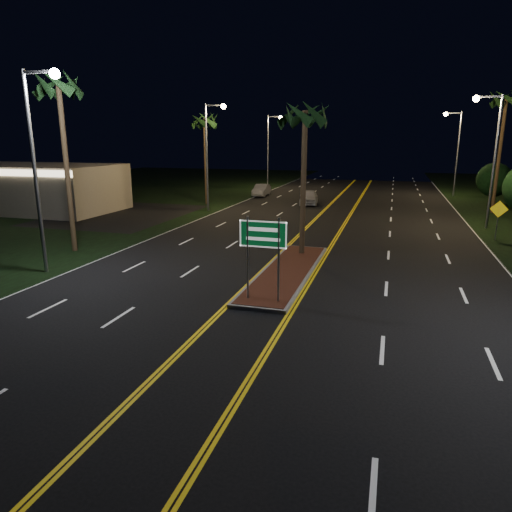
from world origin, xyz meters
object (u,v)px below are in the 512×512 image
at_px(palm_left_far, 204,121).
at_px(palm_right_far, 506,101).
at_px(car_near, 309,196).
at_px(palm_left_near, 59,88).
at_px(median_island, 287,272).
at_px(warning_sign, 498,215).
at_px(commercial_building, 32,187).
at_px(streetlight_right_mid, 490,146).
at_px(streetlight_left_near, 39,150).
at_px(streetlight_right_far, 455,144).
at_px(shrub_far, 494,180).
at_px(car_far, 261,189).
at_px(palm_median, 305,115).
at_px(streetlight_left_mid, 211,145).
at_px(streetlight_left_far, 271,143).
at_px(highway_sign, 263,242).

distance_m(palm_left_far, palm_right_far, 25.72).
relative_size(palm_right_far, car_near, 2.10).
xyz_separation_m(palm_left_near, car_near, (9.25, 22.70, -7.86)).
bearing_deg(median_island, warning_sign, 45.00).
bearing_deg(commercial_building, streetlight_right_mid, 3.14).
relative_size(streetlight_left_near, palm_right_far, 0.87).
bearing_deg(palm_left_near, palm_right_far, 41.01).
relative_size(streetlight_left_near, streetlight_right_far, 1.00).
bearing_deg(streetlight_left_near, streetlight_right_far, 60.81).
bearing_deg(palm_right_far, streetlight_right_far, 100.33).
xyz_separation_m(shrub_far, car_far, (-23.30, -0.11, -1.58)).
xyz_separation_m(palm_left_near, palm_right_far, (25.30, 22.00, 0.46)).
bearing_deg(commercial_building, car_far, 43.95).
bearing_deg(streetlight_left_near, palm_median, 31.49).
height_order(streetlight_right_far, palm_right_far, palm_right_far).
bearing_deg(warning_sign, car_far, 149.33).
distance_m(streetlight_left_mid, streetlight_left_far, 20.00).
bearing_deg(warning_sign, median_island, -123.95).
height_order(streetlight_left_far, palm_right_far, palm_right_far).
relative_size(median_island, streetlight_right_far, 1.14).
bearing_deg(streetlight_left_near, commercial_building, 133.90).
bearing_deg(streetlight_left_mid, streetlight_left_far, 90.00).
bearing_deg(commercial_building, palm_right_far, 14.47).
xyz_separation_m(shrub_far, car_near, (-17.05, -5.30, -1.52)).
bearing_deg(highway_sign, car_far, 106.01).
height_order(streetlight_left_far, shrub_far, streetlight_left_far).
distance_m(palm_right_far, car_far, 24.54).
distance_m(median_island, streetlight_left_far, 38.89).
distance_m(palm_median, palm_left_near, 12.82).
bearing_deg(car_far, palm_right_far, -17.70).
height_order(palm_median, car_near, palm_median).
bearing_deg(car_near, palm_left_near, -119.27).
bearing_deg(palm_left_near, streetlight_left_near, -64.74).
relative_size(streetlight_right_far, warning_sign, 3.64).
xyz_separation_m(streetlight_left_near, shrub_far, (24.41, 32.00, -3.32)).
height_order(commercial_building, palm_median, palm_median).
distance_m(median_island, palm_median, 8.00).
bearing_deg(streetlight_left_mid, shrub_far, 26.18).
bearing_deg(streetlight_left_near, car_far, 88.00).
bearing_deg(car_far, streetlight_right_far, 13.99).
bearing_deg(streetlight_right_mid, palm_left_far, 165.63).
distance_m(shrub_far, warning_sign, 18.46).
xyz_separation_m(highway_sign, palm_right_far, (12.80, 27.20, 6.74)).
height_order(streetlight_left_mid, palm_left_far, streetlight_left_mid).
height_order(median_island, palm_right_far, palm_right_far).
xyz_separation_m(median_island, car_near, (-3.25, 23.70, 0.73)).
distance_m(palm_left_near, palm_right_far, 33.53).
relative_size(commercial_building, car_far, 3.31).
bearing_deg(shrub_far, streetlight_left_near, -127.34).
xyz_separation_m(palm_right_far, car_near, (-16.05, 0.70, -8.33)).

